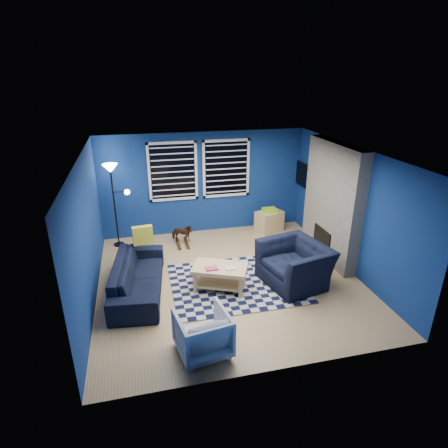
% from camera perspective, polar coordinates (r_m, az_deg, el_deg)
% --- Properties ---
extents(floor, '(5.00, 5.00, 0.00)m').
position_cam_1_polar(floor, '(7.49, 0.71, -8.38)').
color(floor, tan).
rests_on(floor, ground).
extents(ceiling, '(5.00, 5.00, 0.00)m').
position_cam_1_polar(ceiling, '(6.56, 0.82, 10.69)').
color(ceiling, white).
rests_on(ceiling, wall_back).
extents(wall_back, '(5.00, 0.00, 5.00)m').
position_cam_1_polar(wall_back, '(9.24, -3.05, 6.19)').
color(wall_back, navy).
rests_on(wall_back, floor).
extents(wall_left, '(0.00, 5.00, 5.00)m').
position_cam_1_polar(wall_left, '(6.81, -20.11, -1.35)').
color(wall_left, navy).
rests_on(wall_left, floor).
extents(wall_right, '(0.00, 5.00, 5.00)m').
position_cam_1_polar(wall_right, '(7.88, 18.68, 2.08)').
color(wall_right, navy).
rests_on(wall_right, floor).
extents(fireplace, '(0.65, 2.00, 2.50)m').
position_cam_1_polar(fireplace, '(8.23, 16.03, 2.86)').
color(fireplace, gray).
rests_on(fireplace, floor).
extents(window_left, '(1.17, 0.06, 1.42)m').
position_cam_1_polar(window_left, '(9.01, -7.79, 7.90)').
color(window_left, black).
rests_on(window_left, wall_back).
extents(window_right, '(1.17, 0.06, 1.42)m').
position_cam_1_polar(window_right, '(9.22, 0.34, 8.45)').
color(window_right, black).
rests_on(window_right, wall_back).
extents(tv, '(0.07, 1.00, 0.58)m').
position_cam_1_polar(tv, '(9.48, 12.31, 7.07)').
color(tv, black).
rests_on(tv, wall_right).
extents(rug, '(2.51, 2.02, 0.02)m').
position_cam_1_polar(rug, '(7.35, 1.92, -8.95)').
color(rug, black).
rests_on(rug, floor).
extents(sofa, '(2.24, 1.09, 0.63)m').
position_cam_1_polar(sofa, '(7.13, -12.95, -7.81)').
color(sofa, black).
rests_on(sofa, floor).
extents(armchair_big, '(1.45, 1.33, 0.80)m').
position_cam_1_polar(armchair_big, '(7.31, 10.71, -6.05)').
color(armchair_big, black).
rests_on(armchair_big, floor).
extents(armchair_bent, '(0.84, 0.85, 0.68)m').
position_cam_1_polar(armchair_bent, '(5.61, -3.29, -16.23)').
color(armchair_bent, gray).
rests_on(armchair_bent, floor).
extents(rocking_horse, '(0.39, 0.56, 0.43)m').
position_cam_1_polar(rocking_horse, '(8.81, -6.42, -1.43)').
color(rocking_horse, '#402414').
rests_on(rocking_horse, floor).
extents(coffee_table, '(1.15, 0.93, 0.50)m').
position_cam_1_polar(coffee_table, '(7.01, -0.63, -7.46)').
color(coffee_table, tan).
rests_on(coffee_table, rug).
extents(cabinet, '(0.75, 0.62, 0.63)m').
position_cam_1_polar(cabinet, '(9.55, 6.88, 0.43)').
color(cabinet, tan).
rests_on(cabinet, floor).
extents(floor_lamp, '(0.53, 0.32, 1.94)m').
position_cam_1_polar(floor_lamp, '(8.65, -16.62, 6.47)').
color(floor_lamp, black).
rests_on(floor_lamp, floor).
extents(throw_pillow, '(0.40, 0.16, 0.37)m').
position_cam_1_polar(throw_pillow, '(7.55, -12.28, -1.68)').
color(throw_pillow, gold).
rests_on(throw_pillow, sofa).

